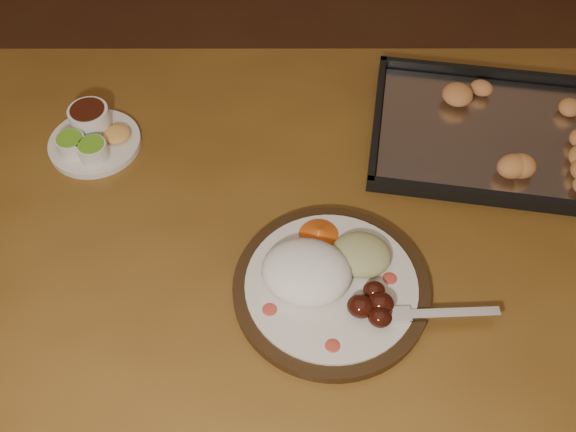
# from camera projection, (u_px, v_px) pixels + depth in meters

# --- Properties ---
(ground) EXTENTS (4.00, 4.00, 0.00)m
(ground) POSITION_uv_depth(u_px,v_px,m) (169.00, 406.00, 1.61)
(ground) COLOR brown
(ground) RESTS_ON ground
(dining_table) EXTENTS (1.65, 1.19, 0.75)m
(dining_table) POSITION_uv_depth(u_px,v_px,m) (288.00, 263.00, 1.09)
(dining_table) COLOR brown
(dining_table) RESTS_ON ground
(dinner_plate) EXTENTS (0.38, 0.29, 0.07)m
(dinner_plate) POSITION_uv_depth(u_px,v_px,m) (328.00, 280.00, 0.93)
(dinner_plate) COLOR black
(dinner_plate) RESTS_ON dining_table
(condiment_saucer) EXTENTS (0.16, 0.16, 0.05)m
(condiment_saucer) POSITION_uv_depth(u_px,v_px,m) (92.00, 136.00, 1.11)
(condiment_saucer) COLOR silver
(condiment_saucer) RESTS_ON dining_table
(baking_tray) EXTENTS (0.45, 0.34, 0.05)m
(baking_tray) POSITION_uv_depth(u_px,v_px,m) (497.00, 133.00, 1.12)
(baking_tray) COLOR black
(baking_tray) RESTS_ON dining_table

